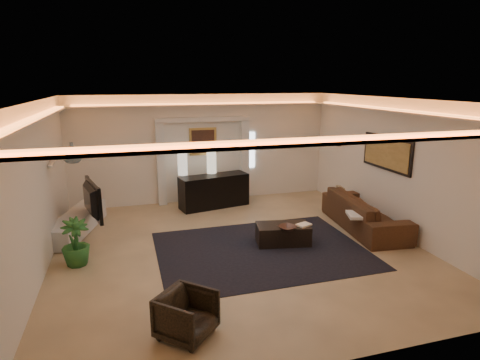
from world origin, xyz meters
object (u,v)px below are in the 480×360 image
object	(u,v)px
sofa	(364,212)
armchair	(187,315)
coffee_table	(283,234)
console	(214,192)

from	to	relation	value
sofa	armchair	bearing A→B (deg)	127.85
coffee_table	armchair	world-z (taller)	armchair
armchair	sofa	bearing A→B (deg)	-14.43
console	armchair	distance (m)	5.52
console	armchair	size ratio (longest dim) A/B	2.71
console	sofa	bearing A→B (deg)	-52.45
console	sofa	xyz separation A→B (m)	(2.89, -2.50, -0.03)
sofa	armchair	world-z (taller)	sofa
sofa	coffee_table	size ratio (longest dim) A/B	2.39
console	armchair	bearing A→B (deg)	-118.06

